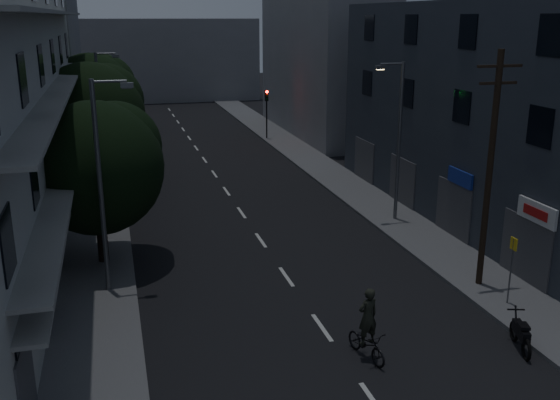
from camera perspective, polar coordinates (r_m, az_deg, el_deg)
name	(u,v)px	position (r m, az deg, el deg)	size (l,w,h in m)	color
ground	(225,189)	(38.65, -5.05, 1.00)	(160.00, 160.00, 0.00)	black
sidewalk_left	(99,197)	(38.11, -16.22, 0.28)	(3.00, 90.00, 0.15)	#565659
sidewalk_right	(339,180)	(40.56, 5.43, 1.84)	(3.00, 90.00, 0.15)	#565659
lane_markings	(209,166)	(44.63, -6.49, 3.06)	(0.15, 60.50, 0.01)	beige
building_right	(511,120)	(31.98, 20.37, 6.87)	(6.19, 28.00, 11.00)	#292F38
building_far_left	(40,43)	(60.01, -21.07, 13.23)	(6.00, 20.00, 16.00)	slate
building_far_right	(322,60)	(56.91, 3.85, 12.63)	(6.00, 20.00, 13.00)	slate
building_far_end	(160,60)	(82.13, -10.91, 12.49)	(24.00, 8.00, 10.00)	slate
tree_near	(97,163)	(26.84, -16.36, 3.29)	(5.57, 5.57, 6.87)	black
tree_mid	(91,113)	(37.44, -16.89, 7.62)	(6.25, 6.25, 7.70)	black
tree_far	(93,94)	(46.48, -16.73, 9.24)	(6.23, 6.23, 7.70)	black
traffic_signal_far_right	(267,104)	(53.65, -1.23, 8.78)	(0.28, 0.37, 4.10)	black
traffic_signal_far_left	(107,109)	(52.68, -15.52, 8.05)	(0.28, 0.37, 4.10)	black
street_lamp_left_near	(103,177)	(23.72, -15.90, 2.02)	(1.51, 0.25, 8.00)	slate
street_lamp_right	(397,134)	(31.90, 10.67, 5.95)	(1.51, 0.25, 8.00)	slate
street_lamp_left_far	(102,110)	(41.27, -15.98, 7.94)	(1.51, 0.25, 8.00)	#515258
utility_pole	(490,167)	(24.56, 18.65, 2.91)	(1.80, 0.24, 9.00)	black
bus_stop_sign	(512,259)	(24.00, 20.46, -5.03)	(0.06, 0.35, 2.52)	#595B60
motorcycle	(521,335)	(21.75, 21.14, -11.44)	(0.81, 1.86, 1.23)	black
cyclist	(367,335)	(19.89, 7.96, -12.11)	(1.06, 1.96, 2.36)	black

